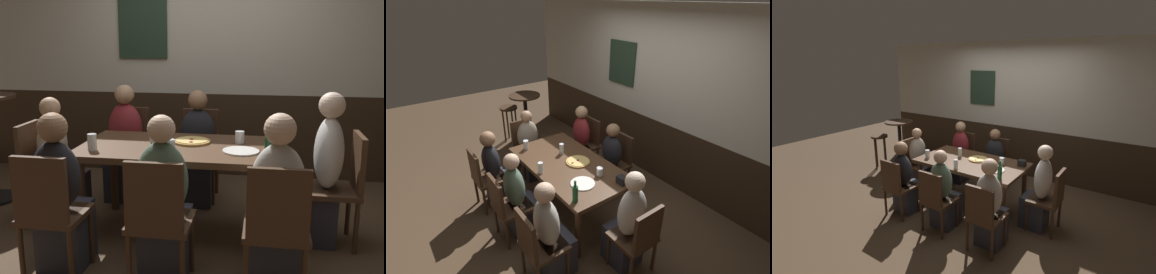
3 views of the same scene
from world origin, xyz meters
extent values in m
plane|color=#4C3826|center=(0.00, 0.00, 0.00)|extent=(12.00, 12.00, 0.00)
cube|color=#332316|center=(0.00, 1.65, 0.47)|extent=(6.40, 0.10, 0.95)
cube|color=beige|center=(0.00, 1.65, 1.77)|extent=(6.40, 0.10, 1.65)
cube|color=#233828|center=(-0.76, 1.58, 1.69)|extent=(0.56, 0.03, 0.68)
cube|color=#472D1C|center=(0.00, 0.00, 0.71)|extent=(1.65, 0.90, 0.05)
cylinder|color=#472D1C|center=(-0.73, -0.37, 0.34)|extent=(0.07, 0.07, 0.69)
cylinder|color=#472D1C|center=(0.73, -0.37, 0.34)|extent=(0.07, 0.07, 0.69)
cylinder|color=#472D1C|center=(-0.73, 0.37, 0.34)|extent=(0.07, 0.07, 0.69)
cylinder|color=#472D1C|center=(0.73, 0.37, 0.34)|extent=(0.07, 0.07, 0.69)
cube|color=#422B1C|center=(0.00, 0.79, 0.43)|extent=(0.40, 0.40, 0.04)
cube|color=#422B1C|center=(0.00, 0.97, 0.67)|extent=(0.36, 0.04, 0.43)
cylinder|color=#422B1C|center=(0.17, 0.62, 0.21)|extent=(0.04, 0.04, 0.41)
cylinder|color=#422B1C|center=(-0.17, 0.62, 0.21)|extent=(0.04, 0.04, 0.41)
cylinder|color=#422B1C|center=(0.17, 0.96, 0.21)|extent=(0.04, 0.04, 0.41)
cylinder|color=#422B1C|center=(-0.17, 0.96, 0.21)|extent=(0.04, 0.04, 0.41)
cube|color=#422B1C|center=(0.73, -0.79, 0.43)|extent=(0.40, 0.40, 0.04)
cube|color=#422B1C|center=(0.73, -0.97, 0.67)|extent=(0.36, 0.04, 0.43)
cylinder|color=#422B1C|center=(0.56, -0.62, 0.21)|extent=(0.04, 0.04, 0.41)
cylinder|color=#422B1C|center=(0.90, -0.62, 0.21)|extent=(0.04, 0.04, 0.41)
cylinder|color=#422B1C|center=(0.56, -0.96, 0.21)|extent=(0.04, 0.04, 0.41)
cylinder|color=#422B1C|center=(0.90, -0.96, 0.21)|extent=(0.04, 0.04, 0.41)
cube|color=#422B1C|center=(0.00, -0.79, 0.43)|extent=(0.40, 0.40, 0.04)
cube|color=#422B1C|center=(0.00, -0.97, 0.67)|extent=(0.36, 0.04, 0.43)
cylinder|color=#422B1C|center=(-0.17, -0.62, 0.21)|extent=(0.04, 0.04, 0.41)
cylinder|color=#422B1C|center=(0.17, -0.62, 0.21)|extent=(0.04, 0.04, 0.41)
cylinder|color=#422B1C|center=(-0.17, -0.96, 0.21)|extent=(0.04, 0.04, 0.41)
cylinder|color=#422B1C|center=(0.17, -0.96, 0.21)|extent=(0.04, 0.04, 0.41)
cube|color=#422B1C|center=(-1.17, 0.00, 0.43)|extent=(0.40, 0.40, 0.04)
cube|color=#422B1C|center=(-1.35, 0.00, 0.67)|extent=(0.04, 0.36, 0.43)
cylinder|color=#422B1C|center=(-1.00, 0.17, 0.21)|extent=(0.04, 0.04, 0.41)
cylinder|color=#422B1C|center=(-1.00, -0.17, 0.21)|extent=(0.04, 0.04, 0.41)
cylinder|color=#422B1C|center=(-1.34, 0.17, 0.21)|extent=(0.04, 0.04, 0.41)
cylinder|color=#422B1C|center=(-1.34, -0.17, 0.21)|extent=(0.04, 0.04, 0.41)
cube|color=#422B1C|center=(-0.73, 0.79, 0.43)|extent=(0.40, 0.40, 0.04)
cube|color=#422B1C|center=(-0.73, 0.97, 0.67)|extent=(0.36, 0.04, 0.43)
cylinder|color=#422B1C|center=(-0.56, 0.62, 0.21)|extent=(0.04, 0.04, 0.41)
cylinder|color=#422B1C|center=(-0.90, 0.62, 0.21)|extent=(0.04, 0.04, 0.41)
cylinder|color=#422B1C|center=(-0.56, 0.96, 0.21)|extent=(0.04, 0.04, 0.41)
cylinder|color=#422B1C|center=(-0.90, 0.96, 0.21)|extent=(0.04, 0.04, 0.41)
cube|color=#422B1C|center=(1.17, 0.00, 0.43)|extent=(0.40, 0.40, 0.04)
cube|color=#422B1C|center=(1.35, 0.00, 0.67)|extent=(0.04, 0.36, 0.43)
cylinder|color=#422B1C|center=(1.00, -0.17, 0.21)|extent=(0.04, 0.04, 0.41)
cylinder|color=#422B1C|center=(1.00, 0.17, 0.21)|extent=(0.04, 0.04, 0.41)
cylinder|color=#422B1C|center=(1.34, -0.17, 0.21)|extent=(0.04, 0.04, 0.41)
cylinder|color=#422B1C|center=(1.34, 0.17, 0.21)|extent=(0.04, 0.04, 0.41)
cube|color=#422B1C|center=(-0.73, -0.79, 0.43)|extent=(0.40, 0.40, 0.04)
cube|color=#422B1C|center=(-0.73, -0.97, 0.67)|extent=(0.36, 0.04, 0.43)
cylinder|color=#422B1C|center=(-0.90, -0.62, 0.21)|extent=(0.04, 0.04, 0.41)
cylinder|color=#422B1C|center=(-0.56, -0.62, 0.21)|extent=(0.04, 0.04, 0.41)
cylinder|color=#422B1C|center=(-0.90, -0.96, 0.21)|extent=(0.04, 0.04, 0.41)
cylinder|color=#422B1C|center=(-0.56, -0.96, 0.21)|extent=(0.04, 0.04, 0.41)
cube|color=#2D2D38|center=(0.00, 0.66, 0.23)|extent=(0.32, 0.34, 0.45)
ellipsoid|color=black|center=(0.00, 0.75, 0.68)|extent=(0.34, 0.22, 0.47)
sphere|color=#936B4C|center=(0.00, 0.75, 1.00)|extent=(0.19, 0.19, 0.19)
cube|color=#2D2D38|center=(0.73, -0.66, 0.23)|extent=(0.32, 0.34, 0.45)
ellipsoid|color=beige|center=(0.73, -0.75, 0.71)|extent=(0.34, 0.22, 0.52)
sphere|color=#DBB293|center=(0.73, -0.75, 1.06)|extent=(0.19, 0.19, 0.19)
cube|color=#2D2D38|center=(0.00, -0.66, 0.23)|extent=(0.32, 0.34, 0.45)
ellipsoid|color=#56705B|center=(0.00, -0.75, 0.70)|extent=(0.34, 0.22, 0.50)
sphere|color=#DBB293|center=(0.00, -0.75, 1.03)|extent=(0.18, 0.18, 0.18)
cube|color=#2D2D38|center=(-1.04, 0.00, 0.23)|extent=(0.34, 0.32, 0.45)
ellipsoid|color=tan|center=(-1.13, 0.00, 0.70)|extent=(0.22, 0.34, 0.49)
sphere|color=tan|center=(-1.13, 0.00, 1.02)|extent=(0.17, 0.17, 0.17)
cube|color=#2D2D38|center=(-0.73, 0.66, 0.23)|extent=(0.32, 0.34, 0.45)
ellipsoid|color=maroon|center=(-0.73, 0.75, 0.70)|extent=(0.34, 0.22, 0.50)
sphere|color=tan|center=(-0.73, 0.75, 1.04)|extent=(0.19, 0.19, 0.19)
cube|color=#2D2D38|center=(1.04, 0.00, 0.23)|extent=(0.34, 0.32, 0.45)
ellipsoid|color=silver|center=(1.13, 0.00, 0.73)|extent=(0.22, 0.34, 0.56)
sphere|color=beige|center=(1.13, 0.00, 1.10)|extent=(0.20, 0.20, 0.20)
cube|color=#2D2D38|center=(-0.73, -0.66, 0.23)|extent=(0.32, 0.34, 0.45)
ellipsoid|color=black|center=(-0.73, -0.75, 0.69)|extent=(0.34, 0.22, 0.48)
sphere|color=#936B4C|center=(-0.73, -0.75, 1.02)|extent=(0.20, 0.20, 0.20)
cylinder|color=tan|center=(0.05, 0.12, 0.75)|extent=(0.31, 0.31, 0.02)
cylinder|color=#DBB760|center=(0.05, 0.12, 0.76)|extent=(0.27, 0.27, 0.01)
cylinder|color=maroon|center=(0.06, 0.03, 0.77)|extent=(0.03, 0.03, 0.00)
cylinder|color=maroon|center=(0.05, 0.12, 0.77)|extent=(0.03, 0.03, 0.00)
cylinder|color=maroon|center=(0.04, 0.12, 0.77)|extent=(0.03, 0.03, 0.00)
cylinder|color=silver|center=(0.44, 0.15, 0.79)|extent=(0.07, 0.07, 0.10)
cylinder|color=gold|center=(0.44, 0.15, 0.78)|extent=(0.07, 0.07, 0.08)
cylinder|color=silver|center=(-0.67, -0.25, 0.80)|extent=(0.07, 0.07, 0.13)
cylinder|color=#331E14|center=(-0.67, -0.25, 0.79)|extent=(0.06, 0.06, 0.11)
cylinder|color=silver|center=(-0.02, -0.39, 0.81)|extent=(0.06, 0.06, 0.14)
cylinder|color=silver|center=(-0.02, -0.39, 0.77)|extent=(0.05, 0.05, 0.05)
cylinder|color=silver|center=(-0.27, 0.08, 0.81)|extent=(0.06, 0.06, 0.14)
cylinder|color=#331E14|center=(-0.27, 0.08, 0.78)|extent=(0.05, 0.05, 0.08)
cylinder|color=#194723|center=(0.67, -0.37, 0.83)|extent=(0.06, 0.06, 0.18)
cylinder|color=#194723|center=(0.67, -0.37, 0.96)|extent=(0.03, 0.03, 0.07)
cylinder|color=white|center=(0.46, -0.12, 0.75)|extent=(0.28, 0.28, 0.01)
cube|color=black|center=(0.72, 0.25, 0.79)|extent=(0.11, 0.09, 0.09)
cylinder|color=black|center=(-2.00, 0.41, 0.01)|extent=(0.44, 0.44, 0.03)
cylinder|color=black|center=(-2.00, 0.41, 0.53)|extent=(0.07, 0.07, 0.99)
cylinder|color=#382316|center=(-2.00, 0.41, 1.04)|extent=(0.56, 0.56, 0.03)
cylinder|color=#422B1C|center=(-2.45, 0.26, 0.70)|extent=(0.34, 0.34, 0.04)
cylinder|color=#422B1C|center=(-2.32, 0.26, 0.34)|extent=(0.03, 0.03, 0.68)
cylinder|color=#422B1C|center=(-2.45, 0.39, 0.34)|extent=(0.03, 0.03, 0.68)
cylinder|color=#422B1C|center=(-2.58, 0.26, 0.34)|extent=(0.03, 0.03, 0.68)
cylinder|color=#422B1C|center=(-2.45, 0.13, 0.34)|extent=(0.03, 0.03, 0.68)
camera|label=1|loc=(0.63, -3.36, 1.60)|focal=41.14mm
camera|label=2|loc=(2.63, -1.76, 2.67)|focal=27.07mm
camera|label=3|loc=(2.18, -3.43, 2.26)|focal=26.35mm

